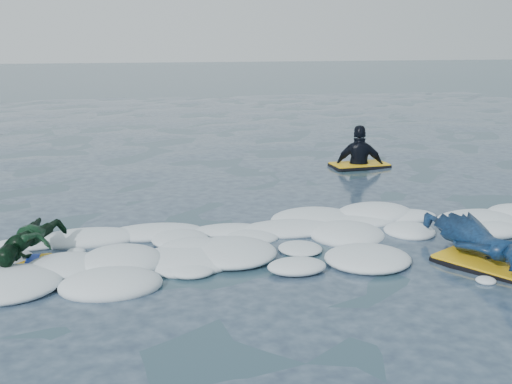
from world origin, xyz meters
TOP-DOWN VIEW (x-y plane):
  - ground at (0.00, 0.00)m, footprint 120.00×120.00m
  - foam_band at (0.00, 1.03)m, footprint 12.00×3.10m
  - prone_woman_unit at (2.61, -0.21)m, footprint 1.16×1.84m
  - prone_child_unit at (-2.35, 0.87)m, footprint 0.96×1.27m
  - waiting_rider_unit at (3.33, 5.25)m, footprint 1.16×0.69m

SIDE VIEW (x-z plane):
  - waiting_rider_unit at x=3.33m, z-range -0.85..0.84m
  - ground at x=0.00m, z-range 0.00..0.00m
  - foam_band at x=0.00m, z-range -0.15..0.15m
  - prone_child_unit at x=-2.35m, z-range 0.00..0.45m
  - prone_woman_unit at x=2.61m, z-range 0.01..0.48m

